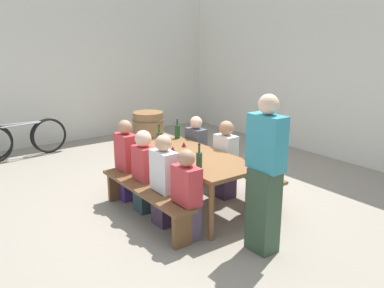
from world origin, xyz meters
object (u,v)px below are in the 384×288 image
object	(u,v)px
seated_guest_far_2	(259,175)
parked_bicycle_0	(22,139)
wine_glass_0	(173,150)
seated_guest_near_0	(126,162)
wine_bottle_2	(159,140)
seated_guest_far_1	(226,161)
bench_near	(145,195)
wine_barrel	(148,127)
tasting_table	(192,160)
seated_guest_near_2	(164,182)
wine_bottle_0	(199,161)
wine_bottle_1	(177,131)
parked_bicycle_1	(21,138)
wine_glass_1	(184,145)
bench_far	(233,172)
seated_guest_far_0	(196,152)
standing_host	(265,178)
seated_guest_near_3	(187,198)
seated_guest_near_1	(144,172)

from	to	relation	value
seated_guest_far_2	parked_bicycle_0	bearing A→B (deg)	-66.99
wine_glass_0	seated_guest_near_0	bearing A→B (deg)	-159.05
wine_bottle_2	seated_guest_far_1	size ratio (longest dim) A/B	0.30
bench_near	seated_guest_far_1	xyz separation A→B (m)	(0.01, 1.34, 0.20)
seated_guest_far_1	wine_barrel	world-z (taller)	seated_guest_far_1
tasting_table	seated_guest_near_2	bearing A→B (deg)	-68.94
wine_bottle_0	wine_bottle_1	bearing A→B (deg)	155.37
wine_bottle_0	wine_bottle_2	xyz separation A→B (m)	(-1.08, 0.11, 0.01)
wine_bottle_0	seated_guest_near_2	world-z (taller)	seated_guest_near_2
wine_bottle_0	parked_bicycle_1	bearing A→B (deg)	-167.75
wine_bottle_1	wine_glass_1	xyz separation A→B (m)	(0.67, -0.35, -0.01)
wine_barrel	seated_guest_near_2	bearing A→B (deg)	-27.34
bench_far	seated_guest_far_0	xyz separation A→B (m)	(-0.70, -0.15, 0.17)
seated_guest_far_1	parked_bicycle_0	bearing A→B (deg)	-63.36
bench_far	parked_bicycle_0	size ratio (longest dim) A/B	1.06
wine_glass_0	standing_host	bearing A→B (deg)	9.56
wine_bottle_1	parked_bicycle_1	size ratio (longest dim) A/B	0.18
seated_guest_near_3	parked_bicycle_0	size ratio (longest dim) A/B	0.62
bench_far	seated_guest_near_1	bearing A→B (deg)	-101.22
standing_host	wine_glass_0	bearing A→B (deg)	9.56
wine_bottle_1	seated_guest_near_0	size ratio (longest dim) A/B	0.26
tasting_table	seated_guest_near_2	distance (m)	0.65
standing_host	parked_bicycle_1	xyz separation A→B (m)	(-5.29, -1.22, -0.48)
parked_bicycle_1	seated_guest_near_3	bearing A→B (deg)	-75.90
bench_far	seated_guest_far_1	world-z (taller)	seated_guest_far_1
tasting_table	parked_bicycle_0	distance (m)	3.98
bench_far	seated_guest_near_3	world-z (taller)	seated_guest_near_3
seated_guest_far_0	seated_guest_far_1	distance (m)	0.71
parked_bicycle_0	parked_bicycle_1	xyz separation A→B (m)	(-0.14, 0.02, -0.00)
tasting_table	standing_host	bearing A→B (deg)	-2.57
wine_bottle_2	seated_guest_near_3	world-z (taller)	wine_bottle_2
wine_bottle_2	parked_bicycle_1	xyz separation A→B (m)	(-3.38, -1.08, -0.51)
wine_barrel	parked_bicycle_1	world-z (taller)	parked_bicycle_1
tasting_table	wine_bottle_1	bearing A→B (deg)	158.20
wine_bottle_2	parked_bicycle_0	distance (m)	3.46
seated_guest_far_1	wine_glass_1	bearing A→B (deg)	-17.53
bench_far	wine_bottle_1	distance (m)	1.07
bench_near	seated_guest_far_1	bearing A→B (deg)	89.64
wine_bottle_0	seated_guest_far_1	bearing A→B (deg)	121.81
tasting_table	wine_barrel	size ratio (longest dim) A/B	2.79
seated_guest_near_1	tasting_table	bearing A→B (deg)	-24.09
tasting_table	seated_guest_near_3	xyz separation A→B (m)	(0.71, -0.59, -0.16)
wine_bottle_0	seated_guest_near_2	xyz separation A→B (m)	(-0.34, -0.28, -0.32)
seated_guest_near_2	seated_guest_far_0	bearing A→B (deg)	38.16
seated_guest_near_0	wine_bottle_1	bearing A→B (deg)	4.88
bench_far	wine_bottle_2	xyz separation A→B (m)	(-0.52, -0.94, 0.53)
wine_glass_1	seated_guest_far_2	bearing A→B (deg)	34.53
seated_guest_near_1	parked_bicycle_0	xyz separation A→B (m)	(-3.49, -0.70, -0.18)
tasting_table	seated_guest_far_1	bearing A→B (deg)	89.18
tasting_table	seated_guest_near_2	size ratio (longest dim) A/B	1.69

